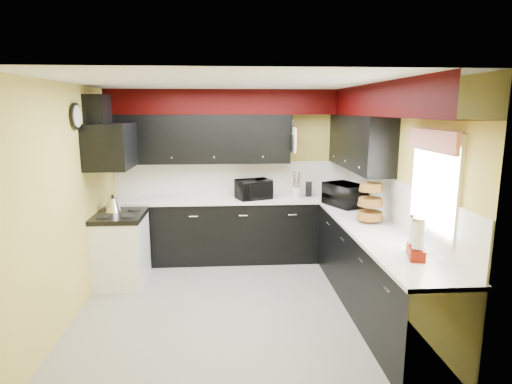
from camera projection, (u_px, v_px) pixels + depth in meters
ground at (239, 303)px, 4.99m from camera, size 3.60×3.60×0.00m
wall_back at (235, 174)px, 6.51m from camera, size 3.60×0.06×2.50m
wall_right at (396, 196)px, 4.87m from camera, size 0.06×3.60×2.50m
wall_left at (72, 201)px, 4.62m from camera, size 0.06×3.60×2.50m
ceiling at (237, 83)px, 4.51m from camera, size 3.60×3.60×0.06m
cab_back at (236, 230)px, 6.37m from camera, size 3.60×0.60×0.90m
cab_right at (376, 273)px, 4.71m from camera, size 0.60×3.00×0.90m
counter_back at (235, 199)px, 6.28m from camera, size 3.62×0.64×0.04m
counter_right at (378, 232)px, 4.62m from camera, size 0.64×3.02×0.04m
splash_back at (235, 178)px, 6.51m from camera, size 3.60×0.02×0.50m
splash_right at (395, 201)px, 4.88m from camera, size 0.02×3.60×0.50m
upper_back at (200, 139)px, 6.20m from camera, size 2.60×0.35×0.70m
upper_right at (359, 142)px, 5.63m from camera, size 0.35×1.80×0.70m
soffit_back at (234, 102)px, 6.12m from camera, size 3.60×0.36×0.35m
soffit_right at (393, 100)px, 4.47m from camera, size 0.36×3.24×0.35m
stove at (121, 250)px, 5.53m from camera, size 0.60×0.75×0.86m
cooktop at (119, 216)px, 5.45m from camera, size 0.62×0.77×0.06m
hood at (111, 146)px, 5.27m from camera, size 0.50×0.78×0.55m
hood_duct at (97, 111)px, 5.18m from camera, size 0.24×0.40×0.40m
window at (435, 184)px, 3.93m from camera, size 0.03×0.86×0.96m
valance at (432, 141)px, 3.85m from camera, size 0.04×0.88×0.20m
pan_top at (291, 125)px, 6.18m from camera, size 0.03×0.22×0.40m
pan_mid at (292, 143)px, 6.10m from camera, size 0.03×0.28×0.46m
pan_low at (290, 144)px, 6.36m from camera, size 0.03×0.24×0.42m
cut_board at (295, 140)px, 5.97m from camera, size 0.03×0.26×0.35m
baskets at (370, 202)px, 4.91m from camera, size 0.27×0.27×0.50m
clock at (76, 116)px, 4.70m from camera, size 0.03×0.30×0.30m
deco_plate at (413, 107)px, 4.33m from camera, size 0.03×0.24×0.24m
toaster_oven at (254, 189)px, 6.22m from camera, size 0.59×0.54×0.28m
microwave at (345, 195)px, 5.75m from camera, size 0.56×0.65×0.30m
utensil_crock at (296, 192)px, 6.30m from camera, size 0.19×0.19×0.16m
knife_block at (309, 190)px, 6.40m from camera, size 0.12×0.15×0.20m
kettle at (113, 205)px, 5.52m from camera, size 0.26×0.26×0.18m
dispenser_a at (415, 237)px, 3.83m from camera, size 0.15×0.15×0.33m
dispenser_b at (418, 242)px, 3.66m from camera, size 0.15×0.15×0.34m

